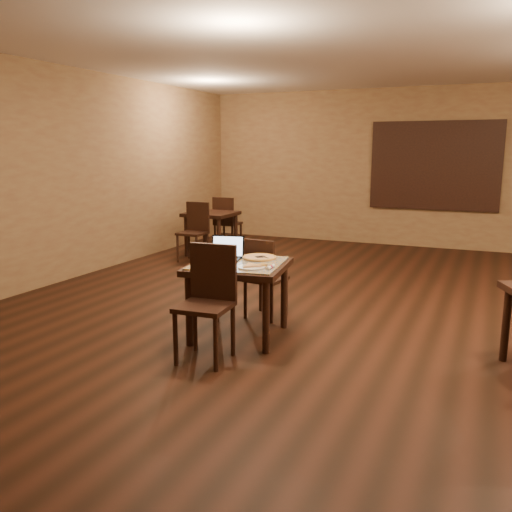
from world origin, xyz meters
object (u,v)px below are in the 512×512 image
at_px(tiled_table, 239,273).
at_px(pizza_pan, 259,259).
at_px(chair_main_near, 209,295).
at_px(laptop, 225,253).
at_px(other_table_b, 211,219).
at_px(chair_main_far, 262,274).
at_px(other_table_b_chair_far, 226,220).
at_px(other_table_b_chair_near, 195,228).

xyz_separation_m(tiled_table, pizza_pan, (0.12, 0.24, 0.11)).
xyz_separation_m(tiled_table, chair_main_near, (-0.01, -0.61, -0.08)).
xyz_separation_m(tiled_table, laptop, (-0.20, 0.10, 0.16)).
bearing_deg(other_table_b, chair_main_far, -52.72).
bearing_deg(laptop, tiled_table, -39.78).
distance_m(chair_main_near, laptop, 0.78).
distance_m(laptop, other_table_b_chair_far, 4.68).
height_order(other_table_b, other_table_b_chair_far, other_table_b_chair_far).
bearing_deg(chair_main_near, tiled_table, 85.55).
bearing_deg(chair_main_far, laptop, 76.87).
height_order(chair_main_far, other_table_b_chair_near, other_table_b_chair_near).
relative_size(tiled_table, laptop, 2.74).
height_order(laptop, other_table_b_chair_far, laptop).
relative_size(tiled_table, other_table_b, 1.28).
xyz_separation_m(chair_main_near, laptop, (-0.19, 0.71, 0.24)).
bearing_deg(laptop, chair_main_near, -87.11).
relative_size(chair_main_far, other_table_b_chair_near, 0.93).
relative_size(chair_main_near, other_table_b_chair_far, 1.05).
relative_size(chair_main_near, other_table_b_chair_near, 1.05).
height_order(chair_main_near, other_table_b, chair_main_near).
xyz_separation_m(chair_main_far, laptop, (-0.19, -0.52, 0.31)).
bearing_deg(laptop, other_table_b_chair_far, 104.72).
bearing_deg(other_table_b, other_table_b_chair_near, -89.64).
bearing_deg(other_table_b_chair_far, tiled_table, 118.88).
bearing_deg(other_table_b_chair_far, pizza_pan, 121.57).
distance_m(tiled_table, other_table_b_chair_near, 3.89).
xyz_separation_m(chair_main_near, pizza_pan, (0.13, 0.85, 0.19)).
distance_m(laptop, pizza_pan, 0.35).
bearing_deg(other_table_b_chair_near, other_table_b, 90.36).
bearing_deg(other_table_b_chair_near, tiled_table, -53.04).
distance_m(tiled_table, chair_main_near, 0.61).
bearing_deg(laptop, pizza_pan, 10.72).
relative_size(tiled_table, chair_main_far, 1.15).
bearing_deg(pizza_pan, other_table_b, 125.27).
distance_m(tiled_table, other_table_b, 4.36).
bearing_deg(chair_main_near, pizza_pan, 77.69).
bearing_deg(tiled_table, chair_main_near, -99.01).
relative_size(chair_main_near, other_table_b, 1.27).
bearing_deg(chair_main_far, chair_main_near, 97.24).
bearing_deg(laptop, chair_main_far, 57.49).
distance_m(other_table_b_chair_near, other_table_b_chair_far, 1.14).
distance_m(chair_main_near, pizza_pan, 0.88).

